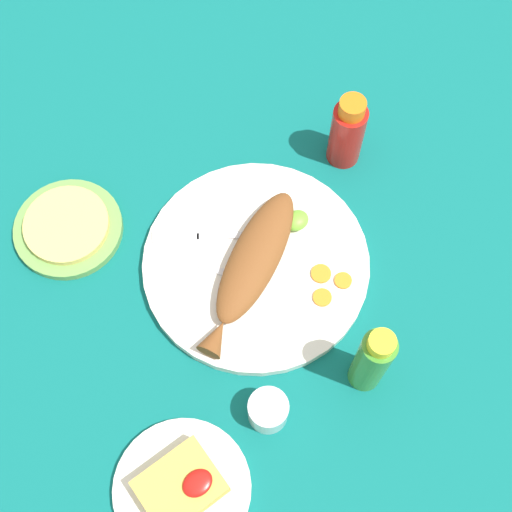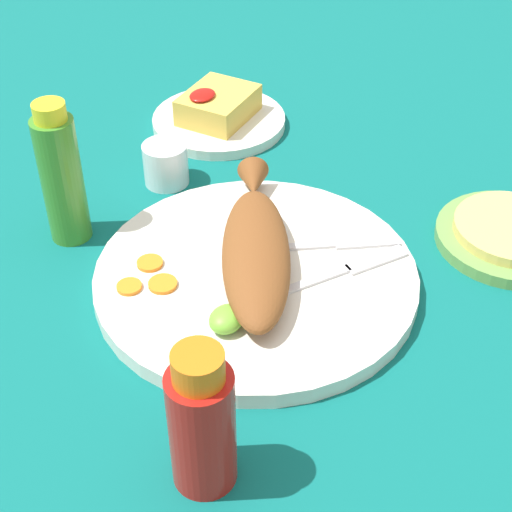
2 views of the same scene
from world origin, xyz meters
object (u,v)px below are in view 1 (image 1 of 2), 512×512
(side_plate_fries, at_px, (182,489))
(tortilla_plate, at_px, (69,229))
(fried_fish, at_px, (252,263))
(hot_sauce_bottle_red, at_px, (347,132))
(main_plate, at_px, (256,264))
(salt_cup, at_px, (268,411))
(fork_far, at_px, (205,235))
(fork_near, at_px, (197,264))
(hot_sauce_bottle_green, at_px, (372,360))

(side_plate_fries, xyz_separation_m, tortilla_plate, (0.07, 0.42, 0.00))
(fried_fish, xyz_separation_m, hot_sauce_bottle_red, (0.24, 0.08, 0.03))
(main_plate, bearing_deg, salt_cup, -122.35)
(fried_fish, height_order, tortilla_plate, fried_fish)
(hot_sauce_bottle_red, height_order, side_plate_fries, hot_sauce_bottle_red)
(fried_fish, relative_size, salt_cup, 4.79)
(hot_sauce_bottle_red, relative_size, tortilla_plate, 0.85)
(fork_far, xyz_separation_m, side_plate_fries, (-0.23, -0.28, -0.01))
(main_plate, height_order, fork_far, fork_far)
(salt_cup, bearing_deg, side_plate_fries, -175.53)
(fork_near, height_order, hot_sauce_bottle_green, hot_sauce_bottle_green)
(fried_fish, height_order, fork_near, fried_fish)
(hot_sauce_bottle_red, relative_size, side_plate_fries, 0.77)
(main_plate, xyz_separation_m, hot_sauce_bottle_red, (0.23, 0.07, 0.06))
(fork_far, height_order, salt_cup, salt_cup)
(fried_fish, bearing_deg, side_plate_fries, -172.19)
(hot_sauce_bottle_green, height_order, salt_cup, hot_sauce_bottle_green)
(hot_sauce_bottle_red, bearing_deg, side_plate_fries, -151.21)
(tortilla_plate, bearing_deg, main_plate, -48.23)
(salt_cup, bearing_deg, hot_sauce_bottle_red, 36.97)
(hot_sauce_bottle_green, bearing_deg, fried_fish, 98.74)
(salt_cup, xyz_separation_m, side_plate_fries, (-0.15, -0.01, -0.02))
(hot_sauce_bottle_red, bearing_deg, hot_sauce_bottle_green, -124.61)
(fork_far, relative_size, tortilla_plate, 0.98)
(fork_far, distance_m, side_plate_fries, 0.36)
(hot_sauce_bottle_red, bearing_deg, tortilla_plate, 161.10)
(hot_sauce_bottle_red, height_order, tortilla_plate, hot_sauce_bottle_red)
(hot_sauce_bottle_green, relative_size, side_plate_fries, 0.92)
(hot_sauce_bottle_green, xyz_separation_m, side_plate_fries, (-0.29, 0.02, -0.07))
(main_plate, relative_size, tortilla_plate, 2.04)
(hot_sauce_bottle_green, distance_m, salt_cup, 0.16)
(fork_near, xyz_separation_m, fork_far, (0.04, 0.03, 0.00))
(hot_sauce_bottle_green, height_order, side_plate_fries, hot_sauce_bottle_green)
(fork_far, bearing_deg, salt_cup, 107.22)
(hot_sauce_bottle_red, bearing_deg, fork_far, 178.70)
(fork_near, distance_m, side_plate_fries, 0.31)
(main_plate, xyz_separation_m, fork_far, (-0.04, 0.08, 0.01))
(hot_sauce_bottle_green, distance_m, tortilla_plate, 0.50)
(fork_far, bearing_deg, fork_near, 75.59)
(hot_sauce_bottle_red, height_order, hot_sauce_bottle_green, hot_sauce_bottle_green)
(main_plate, bearing_deg, side_plate_fries, -143.39)
(fork_far, xyz_separation_m, tortilla_plate, (-0.16, 0.14, -0.01))
(fork_near, distance_m, hot_sauce_bottle_green, 0.29)
(fried_fish, xyz_separation_m, salt_cup, (-0.11, -0.18, -0.02))
(salt_cup, height_order, side_plate_fries, salt_cup)
(fork_far, height_order, hot_sauce_bottle_green, hot_sauce_bottle_green)
(main_plate, distance_m, fork_far, 0.09)
(fork_near, relative_size, fork_far, 1.00)
(fried_fish, height_order, fork_far, fried_fish)
(hot_sauce_bottle_green, height_order, tortilla_plate, hot_sauce_bottle_green)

